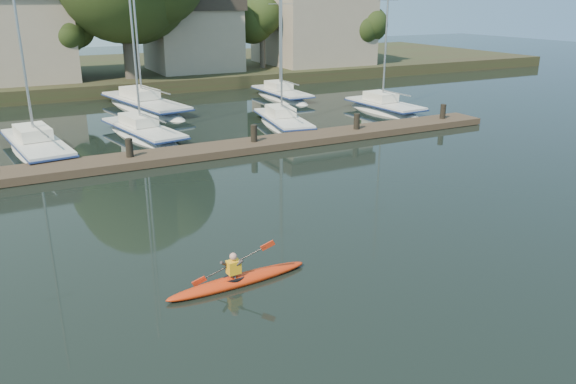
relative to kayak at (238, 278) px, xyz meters
name	(u,v)px	position (x,y,z in m)	size (l,w,h in m)	color
ground	(371,286)	(3.01, -1.68, -0.15)	(160.00, 160.00, 0.00)	black
kayak	(238,278)	(0.00, 0.00, 0.00)	(4.00, 0.81, 1.27)	#C23D0E
dock	(195,152)	(3.01, 12.32, 0.05)	(34.00, 2.00, 1.80)	#443627
sailboat_1	(38,156)	(-3.48, 16.52, -0.34)	(3.15, 8.63, 13.78)	silver
sailboat_2	(144,140)	(1.81, 17.41, -0.33)	(3.43, 8.54, 13.79)	silver
sailboat_3	(283,129)	(9.59, 16.27, -0.33)	(3.01, 7.43, 11.65)	silver
sailboat_4	(384,115)	(17.39, 17.09, -0.35)	(2.53, 7.19, 12.03)	silver
sailboat_6	(145,112)	(3.79, 25.09, -0.36)	(4.41, 11.36, 17.68)	silver
sailboat_7	(281,101)	(13.84, 24.84, -0.34)	(2.10, 7.74, 12.46)	silver
shore	(112,45)	(4.62, 38.61, 3.07)	(90.00, 25.25, 12.75)	#29361B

